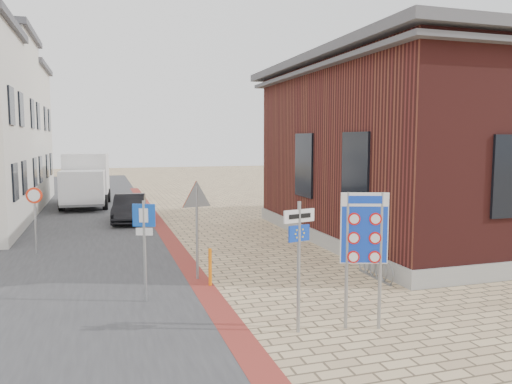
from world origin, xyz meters
TOP-DOWN VIEW (x-y plane):
  - ground at (0.00, 0.00)m, footprint 120.00×120.00m
  - road_strip at (-5.50, 15.00)m, footprint 7.00×60.00m
  - curb_strip at (-2.00, 10.00)m, footprint 0.60×40.00m
  - brick_building at (8.99, 7.00)m, footprint 13.00×13.00m
  - bike_rack at (2.65, 2.20)m, footprint 0.08×1.80m
  - sedan at (-3.20, 13.84)m, footprint 1.80×3.98m
  - box_truck at (-5.23, 20.15)m, footprint 2.70×5.84m
  - border_sign at (0.50, -0.94)m, footprint 0.90×0.34m
  - essen_sign at (-0.80, -0.74)m, footprint 0.69×0.21m
  - parking_sign at (-3.50, 2.00)m, footprint 0.50×0.23m
  - yield_sign at (-2.00, 3.50)m, footprint 0.92×0.27m
  - speed_sign at (-6.50, 8.00)m, footprint 0.52×0.13m
  - bollard at (-1.80, 2.80)m, footprint 0.11×0.11m

SIDE VIEW (x-z plane):
  - ground at x=0.00m, z-range 0.00..0.00m
  - road_strip at x=-5.50m, z-range 0.00..0.02m
  - curb_strip at x=-2.00m, z-range 0.00..0.03m
  - bike_rack at x=2.65m, z-range -0.04..0.56m
  - bollard at x=-1.80m, z-range 0.00..0.99m
  - sedan at x=-3.20m, z-range 0.00..1.27m
  - speed_sign at x=-6.50m, z-range 0.36..2.59m
  - box_truck at x=-5.23m, z-range 0.05..3.04m
  - parking_sign at x=-3.50m, z-range 0.42..2.80m
  - essen_sign at x=-0.80m, z-range 0.43..3.02m
  - border_sign at x=0.50m, z-range 0.60..3.34m
  - yield_sign at x=-2.00m, z-range 0.70..3.33m
  - brick_building at x=8.99m, z-range 0.09..6.89m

